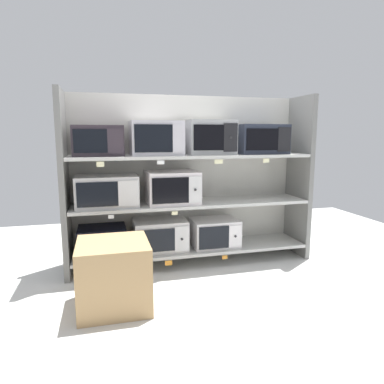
{
  "coord_description": "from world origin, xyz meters",
  "views": [
    {
      "loc": [
        -0.86,
        -3.3,
        1.29
      ],
      "look_at": [
        0.0,
        0.0,
        0.73
      ],
      "focal_mm": 32.23,
      "sensor_mm": 36.0,
      "label": 1
    }
  ],
  "objects": [
    {
      "name": "price_tag_5",
      "position": [
        -0.35,
        -0.24,
        1.05
      ],
      "size": [
        0.07,
        0.0,
        0.03
      ],
      "primitive_type": "cube",
      "color": "white"
    },
    {
      "name": "microwave_1",
      "position": [
        -0.33,
        -0.0,
        0.31
      ],
      "size": [
        0.52,
        0.39,
        0.31
      ],
      "color": "beige",
      "rests_on": "shelf_0"
    },
    {
      "name": "ground",
      "position": [
        0.0,
        -1.0,
        -0.01
      ],
      "size": [
        6.35,
        6.0,
        0.02
      ],
      "primitive_type": "cube",
      "color": "silver"
    },
    {
      "name": "microwave_3",
      "position": [
        -0.83,
        -0.0,
        0.78
      ],
      "size": [
        0.57,
        0.39,
        0.29
      ],
      "color": "#B9B7B7",
      "rests_on": "shelf_1"
    },
    {
      "name": "back_panel",
      "position": [
        0.0,
        0.25,
        0.85
      ],
      "size": [
        2.55,
        0.04,
        1.7
      ],
      "primitive_type": "cube",
      "color": "beige",
      "rests_on": "ground"
    },
    {
      "name": "price_tag_1",
      "position": [
        0.27,
        -0.24,
        0.11
      ],
      "size": [
        0.05,
        0.0,
        0.04
      ],
      "primitive_type": "cube",
      "color": "orange"
    },
    {
      "name": "microwave_5",
      "position": [
        -0.89,
        -0.0,
        1.25
      ],
      "size": [
        0.45,
        0.35,
        0.28
      ],
      "color": "#30282F",
      "rests_on": "shelf_2"
    },
    {
      "name": "microwave_6",
      "position": [
        -0.36,
        -0.0,
        1.27
      ],
      "size": [
        0.48,
        0.42,
        0.32
      ],
      "color": "#BDBAC2",
      "rests_on": "shelf_2"
    },
    {
      "name": "price_tag_7",
      "position": [
        0.68,
        -0.24,
        1.05
      ],
      "size": [
        0.07,
        0.0,
        0.04
      ],
      "primitive_type": "cube",
      "color": "beige"
    },
    {
      "name": "shelf_1",
      "position": [
        0.0,
        0.0,
        0.62
      ],
      "size": [
        2.35,
        0.47,
        0.03
      ],
      "primitive_type": "cube",
      "color": "beige"
    },
    {
      "name": "microwave_7",
      "position": [
        0.18,
        -0.0,
        1.27
      ],
      "size": [
        0.46,
        0.39,
        0.33
      ],
      "color": "#9D9FA0",
      "rests_on": "shelf_2"
    },
    {
      "name": "microwave_2",
      "position": [
        0.24,
        -0.0,
        0.3
      ],
      "size": [
        0.47,
        0.38,
        0.28
      ],
      "color": "silver",
      "rests_on": "shelf_0"
    },
    {
      "name": "microwave_8",
      "position": [
        0.72,
        -0.0,
        1.26
      ],
      "size": [
        0.5,
        0.39,
        0.3
      ],
      "color": "#272C3A",
      "rests_on": "shelf_2"
    },
    {
      "name": "upright_left",
      "position": [
        -1.2,
        0.0,
        0.85
      ],
      "size": [
        0.05,
        0.47,
        1.7
      ],
      "primitive_type": "cube",
      "color": "slate",
      "rests_on": "ground"
    },
    {
      "name": "price_tag_4",
      "position": [
        -0.88,
        -0.24,
        1.05
      ],
      "size": [
        0.06,
        0.0,
        0.05
      ],
      "primitive_type": "cube",
      "color": "beige"
    },
    {
      "name": "shipping_carton",
      "position": [
        -0.81,
        -0.76,
        0.25
      ],
      "size": [
        0.53,
        0.53,
        0.51
      ],
      "primitive_type": "cube",
      "color": "tan",
      "rests_on": "ground"
    },
    {
      "name": "price_tag_6",
      "position": [
        0.2,
        -0.24,
        1.05
      ],
      "size": [
        0.08,
        0.0,
        0.04
      ],
      "primitive_type": "cube",
      "color": "beige"
    },
    {
      "name": "price_tag_3",
      "position": [
        -0.23,
        -0.24,
        0.58
      ],
      "size": [
        0.06,
        0.0,
        0.03
      ],
      "primitive_type": "cube",
      "color": "beige"
    },
    {
      "name": "shelf_0",
      "position": [
        0.0,
        0.0,
        0.15
      ],
      "size": [
        2.35,
        0.47,
        0.03
      ],
      "primitive_type": "cube",
      "color": "beige",
      "rests_on": "ground"
    },
    {
      "name": "upright_right",
      "position": [
        1.2,
        0.0,
        0.85
      ],
      "size": [
        0.05,
        0.47,
        1.7
      ],
      "primitive_type": "cube",
      "color": "slate",
      "rests_on": "ground"
    },
    {
      "name": "microwave_0",
      "position": [
        -0.89,
        -0.0,
        0.3
      ],
      "size": [
        0.44,
        0.36,
        0.27
      ],
      "color": "black",
      "rests_on": "shelf_0"
    },
    {
      "name": "microwave_4",
      "position": [
        -0.2,
        -0.0,
        0.79
      ],
      "size": [
        0.5,
        0.44,
        0.32
      ],
      "color": "silver",
      "rests_on": "shelf_1"
    },
    {
      "name": "price_tag_0",
      "position": [
        -0.29,
        -0.24,
        0.1
      ],
      "size": [
        0.07,
        0.0,
        0.05
      ],
      "primitive_type": "cube",
      "color": "orange"
    },
    {
      "name": "price_tag_2",
      "position": [
        -0.8,
        -0.24,
        0.58
      ],
      "size": [
        0.05,
        0.0,
        0.03
      ],
      "primitive_type": "cube",
      "color": "white"
    },
    {
      "name": "shelf_2",
      "position": [
        0.0,
        0.0,
        1.09
      ],
      "size": [
        2.35,
        0.47,
        0.03
      ],
      "primitive_type": "cube",
      "color": "beige"
    }
  ]
}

